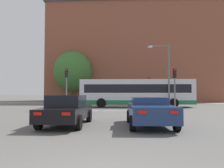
{
  "coord_description": "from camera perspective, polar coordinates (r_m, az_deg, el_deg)",
  "views": [
    {
      "loc": [
        0.53,
        -3.56,
        1.51
      ],
      "look_at": [
        -0.71,
        24.05,
        2.71
      ],
      "focal_mm": 35.0,
      "sensor_mm": 36.0,
      "label": 1
    }
  ],
  "objects": [
    {
      "name": "bus_crossing_lead",
      "position": [
        24.44,
        6.4,
        -2.19
      ],
      "size": [
        12.33,
        2.66,
        3.03
      ],
      "rotation": [
        0.0,
        0.0,
        1.57
      ],
      "color": "silver",
      "rests_on": "ground_plane"
    },
    {
      "name": "far_pavement",
      "position": [
        33.98,
        1.68,
        -5.01
      ],
      "size": [
        68.18,
        2.5,
        0.01
      ],
      "primitive_type": "cube",
      "color": "#A09B91",
      "rests_on": "ground_plane"
    },
    {
      "name": "pedestrian_walking_east",
      "position": [
        34.14,
        14.71,
        -3.23
      ],
      "size": [
        0.28,
        0.43,
        1.73
      ],
      "rotation": [
        0.0,
        0.0,
        4.55
      ],
      "color": "#333851",
      "rests_on": "ground_plane"
    },
    {
      "name": "stop_line_strip",
      "position": [
        19.12,
        0.99,
        -7.0
      ],
      "size": [
        7.36,
        0.3,
        0.01
      ],
      "primitive_type": "cube",
      "color": "silver",
      "rests_on": "ground_plane"
    },
    {
      "name": "traffic_light_far_right",
      "position": [
        33.67,
        9.72,
        -0.49
      ],
      "size": [
        0.26,
        0.31,
        3.93
      ],
      "color": "slate",
      "rests_on": "ground_plane"
    },
    {
      "name": "brick_civic_building",
      "position": [
        43.99,
        5.07,
        8.34
      ],
      "size": [
        31.31,
        13.49,
        25.6
      ],
      "color": "brown",
      "rests_on": "ground_plane"
    },
    {
      "name": "pedestrian_waiting",
      "position": [
        33.49,
        0.33,
        -3.47
      ],
      "size": [
        0.3,
        0.44,
        1.6
      ],
      "rotation": [
        0.0,
        0.0,
        1.78
      ],
      "color": "black",
      "rests_on": "ground_plane"
    },
    {
      "name": "street_lamp_junction",
      "position": [
        23.27,
        13.63,
        3.97
      ],
      "size": [
        2.23,
        0.36,
        6.61
      ],
      "color": "slate",
      "rests_on": "ground_plane"
    },
    {
      "name": "tree_by_building",
      "position": [
        36.72,
        -10.18,
        3.31
      ],
      "size": [
        6.29,
        6.29,
        8.49
      ],
      "color": "#4C3823",
      "rests_on": "ground_plane"
    },
    {
      "name": "pedestrian_walking_west",
      "position": [
        35.53,
        16.74,
        -3.29
      ],
      "size": [
        0.45,
        0.33,
        1.62
      ],
      "rotation": [
        0.0,
        0.0,
        2.83
      ],
      "color": "black",
      "rests_on": "ground_plane"
    },
    {
      "name": "traffic_light_far_left",
      "position": [
        33.4,
        -7.29,
        -0.67
      ],
      "size": [
        0.26,
        0.31,
        3.76
      ],
      "color": "slate",
      "rests_on": "ground_plane"
    },
    {
      "name": "car_saloon_left",
      "position": [
        10.67,
        -11.68,
        -6.65
      ],
      "size": [
        1.95,
        4.37,
        1.43
      ],
      "rotation": [
        0.0,
        0.0,
        -0.01
      ],
      "color": "black",
      "rests_on": "ground_plane"
    },
    {
      "name": "car_roadster_right",
      "position": [
        10.29,
        9.8,
        -7.03
      ],
      "size": [
        2.04,
        4.3,
        1.32
      ],
      "rotation": [
        0.0,
        0.0,
        0.02
      ],
      "color": "navy",
      "rests_on": "ground_plane"
    },
    {
      "name": "traffic_light_near_right",
      "position": [
        20.07,
        16.08,
        0.45
      ],
      "size": [
        0.26,
        0.31,
        3.69
      ],
      "color": "slate",
      "rests_on": "ground_plane"
    },
    {
      "name": "traffic_light_near_left",
      "position": [
        20.23,
        -11.82,
        0.54
      ],
      "size": [
        0.26,
        0.31,
        3.77
      ],
      "color": "slate",
      "rests_on": "ground_plane"
    }
  ]
}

